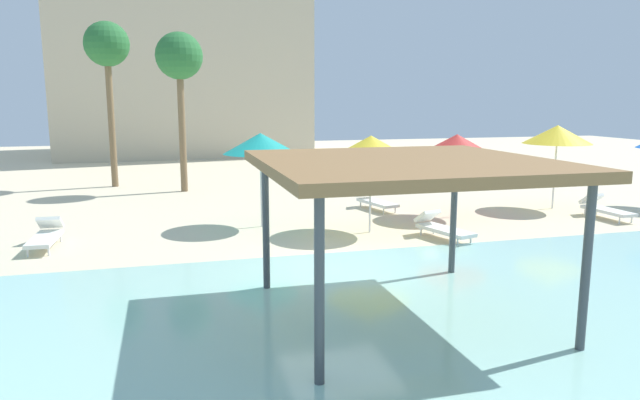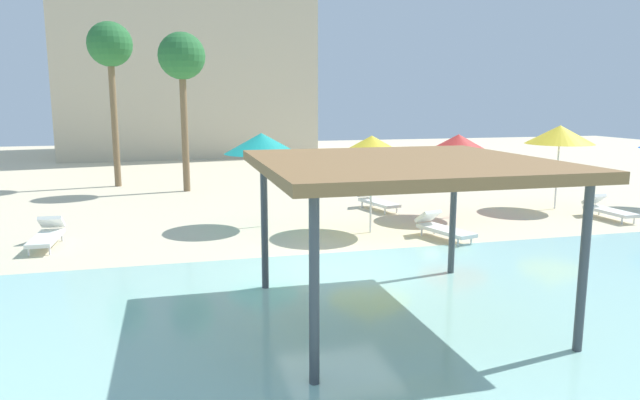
# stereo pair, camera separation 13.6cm
# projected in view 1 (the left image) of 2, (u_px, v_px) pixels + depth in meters

# --- Properties ---
(ground_plane) EXTENTS (80.00, 80.00, 0.00)m
(ground_plane) POSITION_uv_depth(u_px,v_px,m) (339.00, 272.00, 12.87)
(ground_plane) COLOR beige
(lagoon_water) EXTENTS (44.00, 13.50, 0.04)m
(lagoon_water) POSITION_uv_depth(u_px,v_px,m) (451.00, 381.00, 7.87)
(lagoon_water) COLOR #99D1C6
(lagoon_water) RESTS_ON ground
(shade_pavilion) EXTENTS (4.83, 4.83, 2.81)m
(shade_pavilion) POSITION_uv_depth(u_px,v_px,m) (405.00, 168.00, 9.81)
(shade_pavilion) COLOR #42474C
(shade_pavilion) RESTS_ON ground
(beach_umbrella_red_1) EXTENTS (2.32, 2.32, 2.71)m
(beach_umbrella_red_1) POSITION_uv_depth(u_px,v_px,m) (457.00, 144.00, 18.53)
(beach_umbrella_red_1) COLOR silver
(beach_umbrella_red_1) RESTS_ON ground
(beach_umbrella_yellow_4) EXTENTS (2.33, 2.33, 2.93)m
(beach_umbrella_yellow_4) POSITION_uv_depth(u_px,v_px,m) (557.00, 135.00, 19.95)
(beach_umbrella_yellow_4) COLOR silver
(beach_umbrella_yellow_4) RESTS_ON ground
(beach_umbrella_yellow_6) EXTENTS (2.47, 2.47, 2.81)m
(beach_umbrella_yellow_6) POSITION_uv_depth(u_px,v_px,m) (371.00, 148.00, 16.31)
(beach_umbrella_yellow_6) COLOR silver
(beach_umbrella_yellow_6) RESTS_ON ground
(beach_umbrella_teal_7) EXTENTS (2.23, 2.23, 2.83)m
(beach_umbrella_teal_7) POSITION_uv_depth(u_px,v_px,m) (261.00, 143.00, 17.06)
(beach_umbrella_teal_7) COLOR silver
(beach_umbrella_teal_7) RESTS_ON ground
(lounge_chair_0) EXTENTS (1.10, 1.99, 0.74)m
(lounge_chair_0) POSITION_uv_depth(u_px,v_px,m) (441.00, 227.00, 15.93)
(lounge_chair_0) COLOR white
(lounge_chair_0) RESTS_ON ground
(lounge_chair_2) EXTENTS (0.66, 1.92, 0.74)m
(lounge_chair_2) POSITION_uv_depth(u_px,v_px,m) (46.00, 235.00, 14.98)
(lounge_chair_2) COLOR white
(lounge_chair_2) RESTS_ON ground
(lounge_chair_3) EXTENTS (0.70, 1.93, 0.74)m
(lounge_chair_3) POSITION_uv_depth(u_px,v_px,m) (604.00, 208.00, 18.70)
(lounge_chair_3) COLOR white
(lounge_chair_3) RESTS_ON ground
(lounge_chair_4) EXTENTS (1.02, 1.98, 0.74)m
(lounge_chair_4) POSITION_uv_depth(u_px,v_px,m) (375.00, 200.00, 20.16)
(lounge_chair_4) COLOR white
(lounge_chair_4) RESTS_ON ground
(palm_tree_0) EXTENTS (1.90, 1.90, 6.49)m
(palm_tree_0) POSITION_uv_depth(u_px,v_px,m) (179.00, 60.00, 23.27)
(palm_tree_0) COLOR brown
(palm_tree_0) RESTS_ON ground
(palm_tree_1) EXTENTS (1.90, 1.90, 7.08)m
(palm_tree_1) POSITION_uv_depth(u_px,v_px,m) (107.00, 49.00, 24.50)
(palm_tree_1) COLOR brown
(palm_tree_1) RESTS_ON ground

